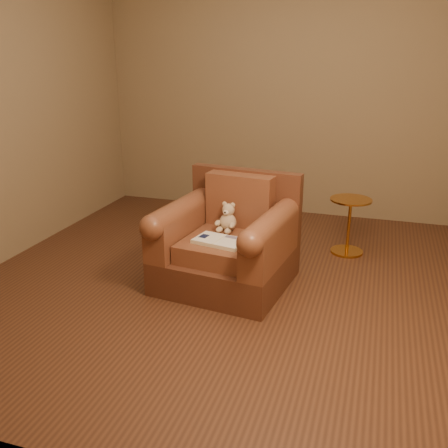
% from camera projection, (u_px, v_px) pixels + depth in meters
% --- Properties ---
extents(floor, '(4.00, 4.00, 0.00)m').
position_uv_depth(floor, '(228.00, 281.00, 4.04)').
color(floor, '#522D1C').
rests_on(floor, ground).
extents(room, '(4.02, 4.02, 2.71)m').
position_uv_depth(room, '(228.00, 58.00, 3.47)').
color(room, '#897254').
rests_on(room, ground).
extents(armchair, '(1.05, 1.01, 0.85)m').
position_uv_depth(armchair, '(228.00, 243.00, 3.93)').
color(armchair, '#552C1C').
rests_on(armchair, floor).
extents(teddy_bear, '(0.17, 0.19, 0.23)m').
position_uv_depth(teddy_bear, '(227.00, 220.00, 3.96)').
color(teddy_bear, tan).
rests_on(teddy_bear, armchair).
extents(guidebook, '(0.41, 0.29, 0.03)m').
position_uv_depth(guidebook, '(220.00, 241.00, 3.72)').
color(guidebook, beige).
rests_on(guidebook, armchair).
extents(side_table, '(0.37, 0.37, 0.52)m').
position_uv_depth(side_table, '(349.00, 224.00, 4.52)').
color(side_table, '#CC8B38').
rests_on(side_table, floor).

